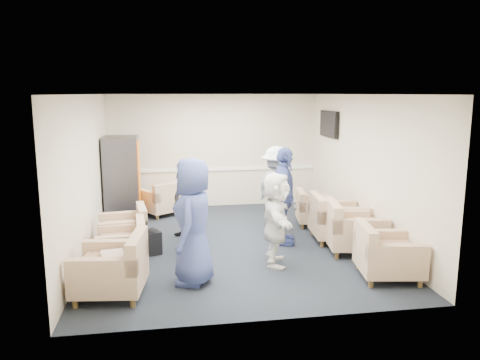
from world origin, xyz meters
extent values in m
plane|color=black|center=(0.00, 0.00, 0.00)|extent=(6.00, 6.00, 0.00)
plane|color=silver|center=(0.00, 0.00, 2.70)|extent=(6.00, 6.00, 0.00)
cube|color=beige|center=(0.00, 3.00, 1.35)|extent=(5.00, 0.02, 2.70)
cube|color=beige|center=(0.00, -3.00, 1.35)|extent=(5.00, 0.02, 2.70)
cube|color=beige|center=(-2.50, 0.00, 1.35)|extent=(0.02, 6.00, 2.70)
cube|color=beige|center=(2.50, 0.00, 1.35)|extent=(0.02, 6.00, 2.70)
cube|color=white|center=(0.00, 2.98, 0.90)|extent=(4.98, 0.04, 0.06)
cube|color=black|center=(2.44, 1.80, 2.05)|extent=(0.07, 1.00, 0.58)
cube|color=black|center=(2.40, 1.80, 2.05)|extent=(0.01, 0.92, 0.50)
cube|color=#48484F|center=(2.48, 1.80, 1.90)|extent=(0.04, 0.10, 0.25)
cube|color=tan|center=(-1.95, -1.96, 0.28)|extent=(1.01, 1.01, 0.30)
cube|color=#976C53|center=(-1.95, -1.96, 0.48)|extent=(0.70, 0.66, 0.11)
cube|color=tan|center=(-1.57, -2.01, 0.64)|extent=(0.26, 0.92, 0.43)
cube|color=tan|center=(-1.91, -0.72, 0.23)|extent=(0.82, 0.82, 0.25)
cube|color=#976C53|center=(-1.91, -0.72, 0.41)|extent=(0.57, 0.54, 0.09)
cube|color=tan|center=(-1.59, -0.69, 0.54)|extent=(0.19, 0.77, 0.36)
cube|color=tan|center=(-1.94, 0.00, 0.25)|extent=(0.90, 0.90, 0.27)
cube|color=#976C53|center=(-1.94, 0.00, 0.43)|extent=(0.62, 0.59, 0.10)
cube|color=tan|center=(-1.60, 0.05, 0.57)|extent=(0.23, 0.82, 0.38)
cube|color=tan|center=(2.08, -1.98, 0.27)|extent=(0.99, 0.99, 0.29)
cube|color=#976C53|center=(2.08, -1.98, 0.46)|extent=(0.68, 0.65, 0.10)
cube|color=tan|center=(1.72, -1.92, 0.61)|extent=(0.28, 0.88, 0.41)
cube|color=tan|center=(2.05, -0.76, 0.29)|extent=(1.08, 1.08, 0.31)
cube|color=#976C53|center=(2.05, -0.76, 0.50)|extent=(0.74, 0.70, 0.11)
cube|color=tan|center=(1.66, -0.70, 0.66)|extent=(0.30, 0.95, 0.44)
cube|color=tan|center=(1.98, -0.12, 0.28)|extent=(1.00, 1.00, 0.30)
cube|color=#976C53|center=(1.98, -0.12, 0.49)|extent=(0.69, 0.65, 0.11)
cube|color=tan|center=(1.60, -0.08, 0.65)|extent=(0.23, 0.93, 0.43)
cube|color=tan|center=(1.92, 0.97, 0.24)|extent=(0.89, 0.89, 0.25)
cube|color=#976C53|center=(1.92, 0.97, 0.41)|extent=(0.61, 0.58, 0.09)
cube|color=tan|center=(1.60, 1.02, 0.54)|extent=(0.25, 0.78, 0.36)
cube|color=tan|center=(-1.29, 2.34, 0.25)|extent=(1.14, 1.14, 0.27)
cube|color=#976C53|center=(-1.29, 2.34, 0.43)|extent=(0.76, 0.77, 0.10)
cube|color=tan|center=(-1.09, 2.06, 0.58)|extent=(0.75, 0.57, 0.38)
cube|color=#48484F|center=(-2.10, 2.07, 0.90)|extent=(0.71, 0.86, 1.81)
cube|color=#FF3505|center=(-1.73, 2.07, 1.00)|extent=(0.02, 0.73, 1.45)
cube|color=black|center=(-1.73, 2.07, 0.24)|extent=(0.02, 0.43, 0.11)
cube|color=black|center=(-1.42, -0.37, 0.20)|extent=(0.33, 0.28, 0.40)
sphere|color=black|center=(-1.42, -0.37, 0.38)|extent=(0.20, 0.20, 0.20)
cube|color=beige|center=(-1.90, -1.96, 0.54)|extent=(0.37, 0.45, 0.11)
imported|color=#3B4A8E|center=(-0.79, -1.68, 0.92)|extent=(0.81, 1.02, 1.83)
imported|color=#3B4A8E|center=(-0.78, -0.44, 0.83)|extent=(0.50, 0.67, 1.66)
imported|color=black|center=(-0.74, 0.39, 0.74)|extent=(0.91, 0.90, 1.48)
imported|color=white|center=(1.00, 0.66, 0.85)|extent=(1.04, 1.26, 1.70)
imported|color=#3B4A8E|center=(0.93, -0.15, 0.89)|extent=(0.70, 1.12, 1.78)
imported|color=white|center=(0.55, -1.15, 0.75)|extent=(0.71, 1.46, 1.50)
camera|label=1|loc=(-1.15, -8.15, 2.72)|focal=35.00mm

